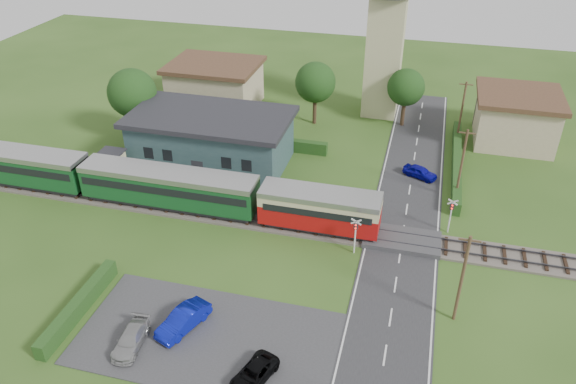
% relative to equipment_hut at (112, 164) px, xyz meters
% --- Properties ---
extents(ground, '(120.00, 120.00, 0.00)m').
position_rel_equipment_hut_xyz_m(ground, '(18.00, -5.20, -1.75)').
color(ground, '#2D4C19').
extents(railway_track, '(76.00, 3.20, 0.49)m').
position_rel_equipment_hut_xyz_m(railway_track, '(18.00, -3.20, -1.64)').
color(railway_track, '#4C443D').
rests_on(railway_track, ground).
extents(road, '(6.00, 70.00, 0.05)m').
position_rel_equipment_hut_xyz_m(road, '(28.00, -5.20, -1.72)').
color(road, '#28282B').
rests_on(road, ground).
extents(car_park, '(17.00, 9.00, 0.08)m').
position_rel_equipment_hut_xyz_m(car_park, '(16.50, -17.20, -1.71)').
color(car_park, '#333335').
rests_on(car_park, ground).
extents(crossing_deck, '(6.20, 3.40, 0.45)m').
position_rel_equipment_hut_xyz_m(crossing_deck, '(28.00, -3.20, -1.52)').
color(crossing_deck, '#333335').
rests_on(crossing_deck, ground).
extents(platform, '(30.00, 3.00, 0.45)m').
position_rel_equipment_hut_xyz_m(platform, '(8.00, 0.00, -1.52)').
color(platform, gray).
rests_on(platform, ground).
extents(equipment_hut, '(2.30, 2.30, 2.55)m').
position_rel_equipment_hut_xyz_m(equipment_hut, '(0.00, 0.00, 0.00)').
color(equipment_hut, '#BFB888').
rests_on(equipment_hut, platform).
extents(station_building, '(16.00, 9.00, 5.30)m').
position_rel_equipment_hut_xyz_m(station_building, '(8.00, 5.79, 0.95)').
color(station_building, '#2A4346').
rests_on(station_building, ground).
extents(train, '(43.20, 2.90, 3.40)m').
position_rel_equipment_hut_xyz_m(train, '(4.26, -3.20, 0.43)').
color(train, '#232328').
rests_on(train, ground).
extents(church_tower, '(6.00, 6.00, 17.60)m').
position_rel_equipment_hut_xyz_m(church_tower, '(23.00, 22.80, 8.48)').
color(church_tower, '#BFB888').
rests_on(church_tower, ground).
extents(house_west, '(10.80, 8.80, 5.50)m').
position_rel_equipment_hut_xyz_m(house_west, '(3.00, 19.80, 1.04)').
color(house_west, tan).
rests_on(house_west, ground).
extents(house_east, '(8.80, 8.80, 5.50)m').
position_rel_equipment_hut_xyz_m(house_east, '(38.00, 18.80, 1.05)').
color(house_east, tan).
rests_on(house_east, ground).
extents(hedge_carpark, '(0.80, 9.00, 1.20)m').
position_rel_equipment_hut_xyz_m(hedge_carpark, '(7.00, -17.20, -1.15)').
color(hedge_carpark, '#193814').
rests_on(hedge_carpark, ground).
extents(hedge_roadside, '(0.80, 18.00, 1.20)m').
position_rel_equipment_hut_xyz_m(hedge_roadside, '(32.20, 10.80, -1.15)').
color(hedge_roadside, '#193814').
rests_on(hedge_roadside, ground).
extents(hedge_station, '(22.00, 0.80, 1.30)m').
position_rel_equipment_hut_xyz_m(hedge_station, '(8.00, 10.30, -1.10)').
color(hedge_station, '#193814').
rests_on(hedge_station, ground).
extents(tree_a, '(5.20, 5.20, 8.00)m').
position_rel_equipment_hut_xyz_m(tree_a, '(-2.00, 8.80, 3.63)').
color(tree_a, '#332316').
rests_on(tree_a, ground).
extents(tree_b, '(4.60, 4.60, 7.34)m').
position_rel_equipment_hut_xyz_m(tree_b, '(16.00, 17.80, 3.27)').
color(tree_b, '#332316').
rests_on(tree_b, ground).
extents(tree_c, '(4.20, 4.20, 6.78)m').
position_rel_equipment_hut_xyz_m(tree_c, '(26.00, 19.80, 2.91)').
color(tree_c, '#332316').
rests_on(tree_c, ground).
extents(utility_pole_b, '(1.40, 0.22, 7.00)m').
position_rel_equipment_hut_xyz_m(utility_pole_b, '(32.20, -11.20, 1.88)').
color(utility_pole_b, '#473321').
rests_on(utility_pole_b, ground).
extents(utility_pole_c, '(1.40, 0.22, 7.00)m').
position_rel_equipment_hut_xyz_m(utility_pole_c, '(32.20, 4.80, 1.88)').
color(utility_pole_c, '#473321').
rests_on(utility_pole_c, ground).
extents(utility_pole_d, '(1.40, 0.22, 7.00)m').
position_rel_equipment_hut_xyz_m(utility_pole_d, '(32.20, 16.80, 1.88)').
color(utility_pole_d, '#473321').
rests_on(utility_pole_d, ground).
extents(crossing_signal_near, '(0.84, 0.28, 3.28)m').
position_rel_equipment_hut_xyz_m(crossing_signal_near, '(24.40, -5.61, 0.39)').
color(crossing_signal_near, silver).
rests_on(crossing_signal_near, ground).
extents(crossing_signal_far, '(0.84, 0.28, 3.28)m').
position_rel_equipment_hut_xyz_m(crossing_signal_far, '(31.60, -0.81, 0.39)').
color(crossing_signal_far, silver).
rests_on(crossing_signal_far, ground).
extents(streetlamp_west, '(0.30, 0.30, 5.15)m').
position_rel_equipment_hut_xyz_m(streetlamp_west, '(-4.00, 14.80, 1.29)').
color(streetlamp_west, '#3F3F47').
rests_on(streetlamp_west, ground).
extents(streetlamp_east, '(0.30, 0.30, 5.15)m').
position_rel_equipment_hut_xyz_m(streetlamp_east, '(34.00, 21.80, 1.29)').
color(streetlamp_east, '#3F3F47').
rests_on(streetlamp_east, ground).
extents(car_on_road, '(3.63, 2.65, 1.15)m').
position_rel_equipment_hut_xyz_m(car_on_road, '(28.75, 7.95, -1.12)').
color(car_on_road, '#0B0A96').
rests_on(car_on_road, road).
extents(car_park_blue, '(2.84, 4.42, 1.38)m').
position_rel_equipment_hut_xyz_m(car_park_blue, '(14.63, -16.73, -0.98)').
color(car_park_blue, '#0A159C').
rests_on(car_park_blue, car_park).
extents(car_park_silver, '(1.85, 3.90, 1.10)m').
position_rel_equipment_hut_xyz_m(car_park_silver, '(11.99, -19.08, -1.12)').
color(car_park_silver, '#999999').
rests_on(car_park_silver, car_park).
extents(car_park_dark, '(2.73, 3.99, 1.01)m').
position_rel_equipment_hut_xyz_m(car_park_dark, '(20.50, -19.70, -1.16)').
color(car_park_dark, black).
rests_on(car_park_dark, car_park).
extents(pedestrian_near, '(0.69, 0.58, 1.60)m').
position_rel_equipment_hut_xyz_m(pedestrian_near, '(14.31, -0.14, -0.50)').
color(pedestrian_near, gray).
rests_on(pedestrian_near, platform).
extents(pedestrian_far, '(0.76, 0.87, 1.54)m').
position_rel_equipment_hut_xyz_m(pedestrian_far, '(2.29, -0.43, -0.53)').
color(pedestrian_far, gray).
rests_on(pedestrian_far, platform).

